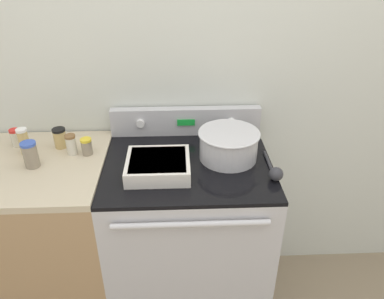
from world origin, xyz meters
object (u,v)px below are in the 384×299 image
object	(u,v)px
spice_jar_black_cap	(60,138)
spice_jar_blue_cap	(30,155)
spice_jar_white_cap	(24,141)
spice_jar_red_cap	(16,137)
spice_jar_brown_cap	(71,145)
ladle	(275,172)
spice_jar_yellow_cap	(87,146)
casserole_dish	(158,165)
mixing_bowl	(229,143)

from	to	relation	value
spice_jar_black_cap	spice_jar_blue_cap	distance (m)	0.19
spice_jar_white_cap	spice_jar_red_cap	world-z (taller)	spice_jar_white_cap
spice_jar_brown_cap	spice_jar_white_cap	distance (m)	0.22
ladle	spice_jar_black_cap	xyz separation A→B (m)	(-0.98, 0.29, 0.03)
spice_jar_yellow_cap	spice_jar_white_cap	distance (m)	0.29
ladle	spice_jar_white_cap	world-z (taller)	spice_jar_white_cap
spice_jar_blue_cap	spice_jar_white_cap	xyz separation A→B (m)	(-0.07, 0.12, 0.00)
spice_jar_black_cap	spice_jar_red_cap	xyz separation A→B (m)	(-0.22, 0.02, -0.01)
spice_jar_yellow_cap	spice_jar_brown_cap	world-z (taller)	spice_jar_brown_cap
casserole_dish	spice_jar_white_cap	size ratio (longest dim) A/B	2.17
spice_jar_black_cap	spice_jar_yellow_cap	bearing A→B (deg)	-27.70
spice_jar_black_cap	casserole_dish	bearing A→B (deg)	-25.23
spice_jar_brown_cap	spice_jar_red_cap	size ratio (longest dim) A/B	1.13
casserole_dish	spice_jar_red_cap	size ratio (longest dim) A/B	3.15
casserole_dish	ladle	bearing A→B (deg)	-7.29
spice_jar_white_cap	spice_jar_brown_cap	bearing A→B (deg)	-4.07
casserole_dish	spice_jar_red_cap	distance (m)	0.74
spice_jar_yellow_cap	spice_jar_black_cap	bearing A→B (deg)	152.30
mixing_bowl	spice_jar_brown_cap	size ratio (longest dim) A/B	2.88
ladle	spice_jar_brown_cap	distance (m)	0.93
spice_jar_brown_cap	ladle	bearing A→B (deg)	-13.62
spice_jar_black_cap	ladle	bearing A→B (deg)	-16.46
spice_jar_blue_cap	spice_jar_red_cap	xyz separation A→B (m)	(-0.14, 0.19, -0.02)
ladle	spice_jar_brown_cap	xyz separation A→B (m)	(-0.91, 0.22, 0.04)
spice_jar_yellow_cap	spice_jar_white_cap	xyz separation A→B (m)	(-0.29, 0.02, 0.02)
ladle	spice_jar_black_cap	size ratio (longest dim) A/B	2.60
spice_jar_brown_cap	spice_jar_blue_cap	bearing A→B (deg)	-146.05
ladle	spice_jar_red_cap	world-z (taller)	spice_jar_red_cap
casserole_dish	spice_jar_white_cap	xyz separation A→B (m)	(-0.62, 0.17, 0.04)
spice_jar_yellow_cap	spice_jar_black_cap	size ratio (longest dim) A/B	0.83
spice_jar_brown_cap	mixing_bowl	bearing A→B (deg)	-3.71
spice_jar_brown_cap	casserole_dish	bearing A→B (deg)	-20.95
spice_jar_blue_cap	spice_jar_red_cap	bearing A→B (deg)	125.27
mixing_bowl	spice_jar_yellow_cap	world-z (taller)	mixing_bowl
mixing_bowl	spice_jar_brown_cap	xyz separation A→B (m)	(-0.73, 0.05, -0.01)
mixing_bowl	spice_jar_black_cap	bearing A→B (deg)	171.72
spice_jar_brown_cap	spice_jar_red_cap	distance (m)	0.30
casserole_dish	spice_jar_brown_cap	distance (m)	0.44
casserole_dish	spice_jar_red_cap	world-z (taller)	spice_jar_red_cap
ladle	spice_jar_white_cap	size ratio (longest dim) A/B	2.00
spice_jar_blue_cap	mixing_bowl	bearing A→B (deg)	3.56
mixing_bowl	spice_jar_yellow_cap	size ratio (longest dim) A/B	3.51
spice_jar_yellow_cap	casserole_dish	bearing A→B (deg)	-24.17
spice_jar_yellow_cap	spice_jar_white_cap	world-z (taller)	spice_jar_white_cap
spice_jar_black_cap	spice_jar_brown_cap	bearing A→B (deg)	-44.67
mixing_bowl	spice_jar_white_cap	distance (m)	0.95
spice_jar_brown_cap	spice_jar_black_cap	world-z (taller)	same
casserole_dish	spice_jar_black_cap	size ratio (longest dim) A/B	2.82
spice_jar_brown_cap	spice_jar_red_cap	bearing A→B (deg)	162.32
mixing_bowl	ladle	bearing A→B (deg)	-43.91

